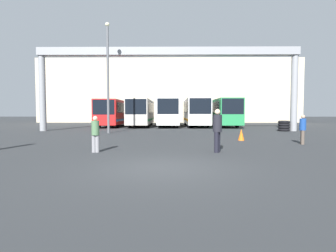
% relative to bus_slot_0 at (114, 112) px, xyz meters
% --- Properties ---
extents(ground_plane, '(200.00, 200.00, 0.00)m').
position_rel_bus_slot_0_xyz_m(ground_plane, '(6.75, -24.37, -1.82)').
color(ground_plane, '#2D3033').
extents(building_backdrop, '(45.01, 12.00, 10.87)m').
position_rel_bus_slot_0_xyz_m(building_backdrop, '(6.75, 17.72, 3.62)').
color(building_backdrop, beige).
rests_on(building_backdrop, ground).
extents(overhead_gantry, '(23.84, 0.80, 7.63)m').
position_rel_bus_slot_0_xyz_m(overhead_gantry, '(6.75, -8.11, 4.42)').
color(overhead_gantry, gray).
rests_on(overhead_gantry, ground).
extents(bus_slot_0, '(2.54, 10.08, 3.16)m').
position_rel_bus_slot_0_xyz_m(bus_slot_0, '(0.00, 0.00, 0.00)').
color(bus_slot_0, red).
rests_on(bus_slot_0, ground).
extents(bus_slot_1, '(2.47, 10.61, 3.23)m').
position_rel_bus_slot_0_xyz_m(bus_slot_1, '(3.38, 0.26, 0.04)').
color(bus_slot_1, beige).
rests_on(bus_slot_1, ground).
extents(bus_slot_2, '(2.46, 12.06, 3.28)m').
position_rel_bus_slot_0_xyz_m(bus_slot_2, '(6.75, 0.99, 0.07)').
color(bus_slot_2, silver).
rests_on(bus_slot_2, ground).
extents(bus_slot_3, '(2.52, 10.32, 3.31)m').
position_rel_bus_slot_0_xyz_m(bus_slot_3, '(10.13, 0.12, 0.09)').
color(bus_slot_3, silver).
rests_on(bus_slot_3, ground).
extents(bus_slot_4, '(2.53, 11.40, 3.28)m').
position_rel_bus_slot_0_xyz_m(bus_slot_4, '(13.50, 0.66, 0.07)').
color(bus_slot_4, '#268C4C').
rests_on(bus_slot_4, ground).
extents(pedestrian_near_left, '(0.33, 0.33, 1.57)m').
position_rel_bus_slot_0_xyz_m(pedestrian_near_left, '(3.80, -21.19, -0.99)').
color(pedestrian_near_left, gray).
rests_on(pedestrian_near_left, ground).
extents(pedestrian_far_center, '(0.39, 0.39, 1.86)m').
position_rel_bus_slot_0_xyz_m(pedestrian_far_center, '(9.04, -21.13, -0.83)').
color(pedestrian_far_center, black).
rests_on(pedestrian_far_center, ground).
extents(pedestrian_near_center, '(0.33, 0.33, 1.60)m').
position_rel_bus_slot_0_xyz_m(pedestrian_near_center, '(14.14, -18.23, -0.97)').
color(pedestrian_near_center, brown).
rests_on(pedestrian_near_center, ground).
extents(traffic_cone, '(0.38, 0.38, 0.71)m').
position_rel_bus_slot_0_xyz_m(traffic_cone, '(11.37, -16.29, -1.47)').
color(traffic_cone, orange).
rests_on(traffic_cone, ground).
extents(tire_stack, '(1.04, 1.04, 0.96)m').
position_rel_bus_slot_0_xyz_m(tire_stack, '(17.46, -8.21, -1.34)').
color(tire_stack, black).
rests_on(tire_stack, ground).
extents(lamp_post, '(0.36, 0.36, 9.04)m').
position_rel_bus_slot_0_xyz_m(lamp_post, '(1.88, -10.78, 3.06)').
color(lamp_post, '#595B60').
rests_on(lamp_post, ground).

